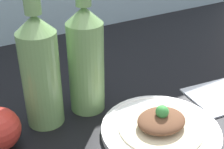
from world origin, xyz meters
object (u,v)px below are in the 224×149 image
(cider_bottle_left, at_px, (40,67))
(cider_bottle_right, at_px, (86,56))
(plate, at_px, (160,130))
(plated_food, at_px, (161,122))

(cider_bottle_left, height_order, cider_bottle_right, same)
(plate, bearing_deg, cider_bottle_left, 139.12)
(plated_food, height_order, cider_bottle_right, cider_bottle_right)
(plate, height_order, cider_bottle_left, cider_bottle_left)
(cider_bottle_left, distance_m, cider_bottle_right, 0.10)
(plate, relative_size, cider_bottle_right, 0.72)
(plated_food, height_order, cider_bottle_left, cider_bottle_left)
(plated_food, relative_size, cider_bottle_right, 0.51)
(cider_bottle_left, bearing_deg, cider_bottle_right, 0.00)
(plate, xyz_separation_m, plated_food, (0.00, 0.00, 0.02))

